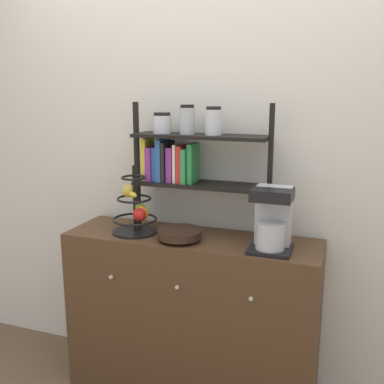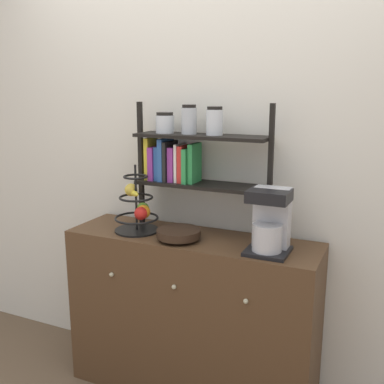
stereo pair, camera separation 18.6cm
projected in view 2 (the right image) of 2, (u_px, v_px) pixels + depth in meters
The scene contains 6 objects.
wall_back at pixel (210, 157), 2.50m from camera, with size 7.00×0.05×2.60m, color silver.
sideboard at pixel (191, 315), 2.47m from camera, with size 1.35×0.42×0.91m.
coffee_maker at pixel (270, 222), 2.12m from camera, with size 0.20×0.20×0.31m.
fruit_stand at pixel (138, 209), 2.45m from camera, with size 0.24×0.24×0.37m.
wooden_bowl at pixel (179, 234), 2.31m from camera, with size 0.23×0.23×0.06m.
shelf_hutch at pixel (186, 154), 2.39m from camera, with size 0.77×0.20×0.70m.
Camera 2 is at (0.94, -1.85, 1.66)m, focal length 42.00 mm.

